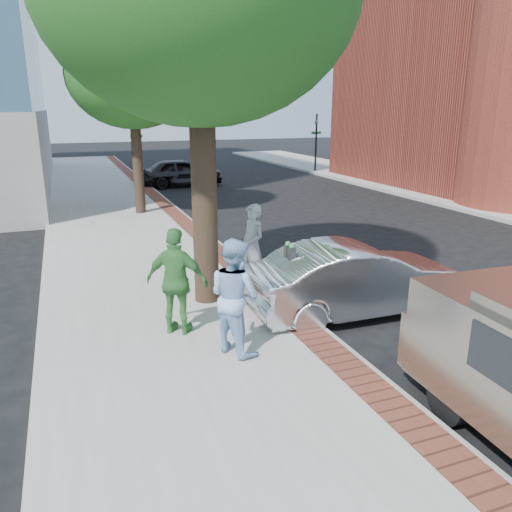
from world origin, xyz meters
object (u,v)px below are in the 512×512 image
person_officer (235,296)px  person_green (177,282)px  person_gray (253,246)px  sedan_silver (356,279)px  parking_meter (290,263)px  bg_car (181,172)px

person_officer → person_green: size_ratio=1.00×
person_gray → sedan_silver: size_ratio=0.42×
parking_meter → person_officer: (-1.53, -1.15, -0.07)m
parking_meter → person_green: size_ratio=0.75×
parking_meter → sedan_silver: 1.51m
sedan_silver → bg_car: 18.90m
parking_meter → sedan_silver: parking_meter is taller
person_gray → person_officer: bearing=-37.8°
person_officer → person_green: 1.28m
bg_car → person_gray: bearing=173.2°
person_green → person_gray: bearing=-105.5°
parking_meter → person_officer: 1.91m
person_gray → person_green: person_green is taller
person_officer → person_green: same height
parking_meter → bg_car: parking_meter is taller
sedan_silver → person_gray: bearing=39.6°
parking_meter → person_gray: person_gray is taller
bg_car → sedan_silver: bearing=178.6°
person_officer → sedan_silver: 3.13m
parking_meter → person_green: bearing=-177.5°
parking_meter → person_green: 2.27m
person_gray → person_green: bearing=-61.1°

